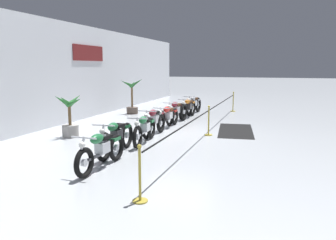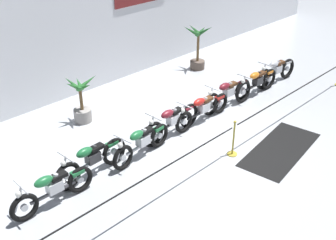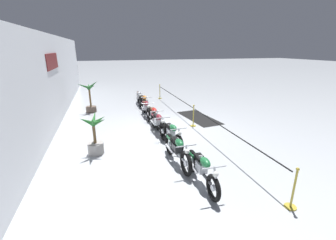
{
  "view_description": "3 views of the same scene",
  "coord_description": "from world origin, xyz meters",
  "views": [
    {
      "loc": [
        -11.24,
        -3.4,
        2.4
      ],
      "look_at": [
        -0.17,
        0.33,
        0.47
      ],
      "focal_mm": 35.0,
      "sensor_mm": 36.0,
      "label": 1
    },
    {
      "loc": [
        -8.16,
        -6.65,
        6.41
      ],
      "look_at": [
        -0.68,
        0.78,
        0.52
      ],
      "focal_mm": 45.0,
      "sensor_mm": 36.0,
      "label": 2
    },
    {
      "loc": [
        -9.56,
        2.85,
        3.59
      ],
      "look_at": [
        -0.99,
        0.34,
        0.7
      ],
      "focal_mm": 24.0,
      "sensor_mm": 36.0,
      "label": 3
    }
  ],
  "objects": [
    {
      "name": "motorcycle_green_0",
      "position": [
        -4.68,
        0.47,
        0.45
      ],
      "size": [
        2.1,
        0.62,
        0.92
      ],
      "color": "black",
      "rests_on": "ground"
    },
    {
      "name": "motorcycle_maroon_5",
      "position": [
        1.98,
        0.7,
        0.48
      ],
      "size": [
        2.34,
        0.62,
        0.95
      ],
      "color": "black",
      "rests_on": "ground"
    },
    {
      "name": "motorcycle_green_1",
      "position": [
        -3.41,
        0.75,
        0.48
      ],
      "size": [
        2.22,
        0.62,
        0.96
      ],
      "color": "black",
      "rests_on": "ground"
    },
    {
      "name": "ground_plane",
      "position": [
        0.0,
        0.0,
        0.0
      ],
      "size": [
        120.0,
        120.0,
        0.0
      ],
      "primitive_type": "plane",
      "color": "#B2B7BC"
    },
    {
      "name": "motorcycle_silver_7",
      "position": [
        4.75,
        0.62,
        0.47
      ],
      "size": [
        2.23,
        0.62,
        0.96
      ],
      "color": "black",
      "rests_on": "ground"
    },
    {
      "name": "motorcycle_red_4",
      "position": [
        0.63,
        0.6,
        0.45
      ],
      "size": [
        2.38,
        0.62,
        0.92
      ],
      "color": "black",
      "rests_on": "ground"
    },
    {
      "name": "floor_banner",
      "position": [
        0.99,
        -1.96,
        0.0
      ],
      "size": [
        3.06,
        1.61,
        0.01
      ],
      "primitive_type": "cube",
      "rotation": [
        0.0,
        0.0,
        0.13
      ],
      "color": "black",
      "rests_on": "ground"
    },
    {
      "name": "motorcycle_green_2",
      "position": [
        -1.97,
        0.49,
        0.46
      ],
      "size": [
        2.12,
        0.62,
        0.93
      ],
      "color": "black",
      "rests_on": "ground"
    },
    {
      "name": "motorcycle_orange_6",
      "position": [
        3.39,
        0.53,
        0.48
      ],
      "size": [
        2.29,
        0.62,
        0.96
      ],
      "color": "black",
      "rests_on": "ground"
    },
    {
      "name": "potted_palm_right_of_row",
      "position": [
        3.82,
        3.61,
        0.73
      ],
      "size": [
        0.91,
        1.15,
        1.84
      ],
      "color": "brown",
      "rests_on": "ground"
    },
    {
      "name": "potted_palm_left_of_row",
      "position": [
        -1.91,
        3.26,
        0.62
      ],
      "size": [
        1.08,
        0.89,
        1.5
      ],
      "color": "gray",
      "rests_on": "ground"
    },
    {
      "name": "stanchion_mid_left",
      "position": [
        -0.15,
        -1.16,
        0.36
      ],
      "size": [
        0.28,
        0.28,
        1.05
      ],
      "color": "gold",
      "rests_on": "ground"
    },
    {
      "name": "back_wall",
      "position": [
        0.01,
        5.12,
        2.1
      ],
      "size": [
        28.0,
        0.29,
        4.2
      ],
      "color": "white",
      "rests_on": "ground"
    },
    {
      "name": "stanchion_far_left",
      "position": [
        -1.42,
        -1.16,
        0.76
      ],
      "size": [
        12.43,
        0.28,
        1.05
      ],
      "color": "gold",
      "rests_on": "ground"
    },
    {
      "name": "motorcycle_maroon_3",
      "position": [
        -0.63,
        0.69,
        0.48
      ],
      "size": [
        2.27,
        0.62,
        0.96
      ],
      "color": "black",
      "rests_on": "ground"
    }
  ]
}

